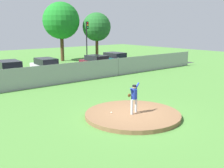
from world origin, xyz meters
name	(u,v)px	position (x,y,z in m)	size (l,w,h in m)	color
ground_plane	(74,95)	(0.00, 6.00, 0.00)	(80.00, 80.00, 0.00)	#4C8438
asphalt_strip	(26,78)	(0.00, 14.50, 0.00)	(44.00, 7.00, 0.01)	#2B2B2D
pitchers_mound	(133,115)	(0.00, 0.00, 0.11)	(5.13, 5.13, 0.22)	brown
pitcher_youth	(134,96)	(-0.02, -0.09, 1.18)	(0.81, 0.32, 1.64)	silver
baseball	(111,113)	(-0.93, 0.68, 0.25)	(0.07, 0.07, 0.07)	white
chainlink_fence	(48,76)	(0.00, 10.00, 0.86)	(37.94, 0.07, 1.82)	gray
parked_car_burgundy	(96,63)	(8.00, 14.23, 0.78)	(1.90, 4.34, 1.63)	maroon
parked_car_white	(46,67)	(2.16, 14.67, 0.81)	(2.02, 4.56, 1.70)	silver
parked_car_slate	(9,71)	(-1.50, 14.53, 0.84)	(2.22, 4.58, 1.76)	slate
parked_car_teal	(115,60)	(11.32, 14.99, 0.81)	(2.10, 4.43, 1.69)	#146066
traffic_cone_orange	(83,73)	(4.81, 12.09, 0.26)	(0.40, 0.40, 0.55)	orange
traffic_light_far	(87,36)	(9.70, 18.50, 3.63)	(0.28, 0.46, 5.35)	black
tree_leaning_west	(61,21)	(9.09, 23.78, 5.51)	(5.02, 5.02, 8.05)	#4C331E
tree_broad_right	(97,27)	(13.30, 21.33, 4.67)	(3.96, 3.96, 6.68)	#4C331E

